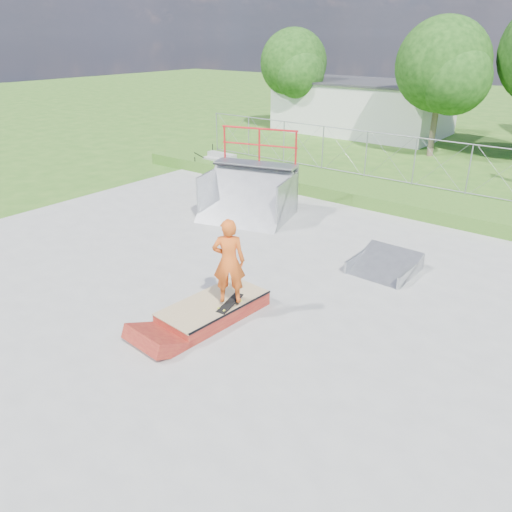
{
  "coord_description": "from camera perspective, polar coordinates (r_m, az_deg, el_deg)",
  "views": [
    {
      "loc": [
        6.71,
        -7.81,
        5.81
      ],
      "look_at": [
        0.25,
        0.48,
        1.1
      ],
      "focal_mm": 35.0,
      "sensor_mm": 36.0,
      "label": 1
    }
  ],
  "objects": [
    {
      "name": "ground",
      "position": [
        11.82,
        -2.4,
        -5.33
      ],
      "size": [
        120.0,
        120.0,
        0.0
      ],
      "primitive_type": "plane",
      "color": "#31621C",
      "rests_on": "ground"
    },
    {
      "name": "concrete_pad",
      "position": [
        11.81,
        -2.4,
        -5.24
      ],
      "size": [
        20.0,
        16.0,
        0.04
      ],
      "primitive_type": "cube",
      "color": "gray",
      "rests_on": "ground"
    },
    {
      "name": "grass_berm",
      "position": [
        19.38,
        16.13,
        6.5
      ],
      "size": [
        24.0,
        3.0,
        0.5
      ],
      "primitive_type": "cube",
      "color": "#31621C",
      "rests_on": "ground"
    },
    {
      "name": "grind_box",
      "position": [
        11.21,
        -4.84,
        -6.1
      ],
      "size": [
        1.39,
        2.55,
        0.37
      ],
      "rotation": [
        0.0,
        0.0,
        -0.08
      ],
      "color": "maroon",
      "rests_on": "concrete_pad"
    },
    {
      "name": "quarter_pipe",
      "position": [
        16.72,
        -1.13,
        8.95
      ],
      "size": [
        3.41,
        3.11,
        2.87
      ],
      "primitive_type": null,
      "rotation": [
        0.0,
        0.0,
        0.27
      ],
      "color": "gray",
      "rests_on": "concrete_pad"
    },
    {
      "name": "flat_bank_ramp",
      "position": [
        13.56,
        14.42,
        -0.96
      ],
      "size": [
        1.55,
        1.65,
        0.47
      ],
      "primitive_type": null,
      "rotation": [
        0.0,
        0.0,
        -0.02
      ],
      "color": "gray",
      "rests_on": "concrete_pad"
    },
    {
      "name": "skateboard",
      "position": [
        10.95,
        -3.01,
        -5.45
      ],
      "size": [
        0.32,
        0.82,
        0.13
      ],
      "primitive_type": "cube",
      "rotation": [
        0.14,
        0.0,
        0.13
      ],
      "color": "black",
      "rests_on": "grind_box"
    },
    {
      "name": "skater",
      "position": [
        10.52,
        -3.12,
        -0.97
      ],
      "size": [
        0.82,
        0.77,
        1.89
      ],
      "primitive_type": "imported",
      "rotation": [
        0.0,
        0.0,
        3.78
      ],
      "color": "#DB5519",
      "rests_on": "grind_box"
    },
    {
      "name": "concrete_stairs",
      "position": [
        23.09,
        -4.66,
        10.51
      ],
      "size": [
        1.5,
        1.6,
        0.8
      ],
      "primitive_type": null,
      "color": "gray",
      "rests_on": "ground"
    },
    {
      "name": "chain_link_fence",
      "position": [
        19.99,
        17.65,
        10.27
      ],
      "size": [
        20.0,
        0.06,
        1.8
      ],
      "primitive_type": null,
      "color": "gray",
      "rests_on": "grass_berm"
    },
    {
      "name": "utility_building_flat",
      "position": [
        33.52,
        12.07,
        16.25
      ],
      "size": [
        10.0,
        6.0,
        3.0
      ],
      "primitive_type": "cube",
      "color": "silver",
      "rests_on": "ground"
    },
    {
      "name": "tree_left_near",
      "position": [
        27.05,
        20.88,
        19.35
      ],
      "size": [
        4.76,
        4.48,
        6.65
      ],
      "color": "brown",
      "rests_on": "ground"
    },
    {
      "name": "tree_left_far",
      "position": [
        33.31,
        4.48,
        20.84
      ],
      "size": [
        4.42,
        4.16,
        6.18
      ],
      "color": "brown",
      "rests_on": "ground"
    }
  ]
}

